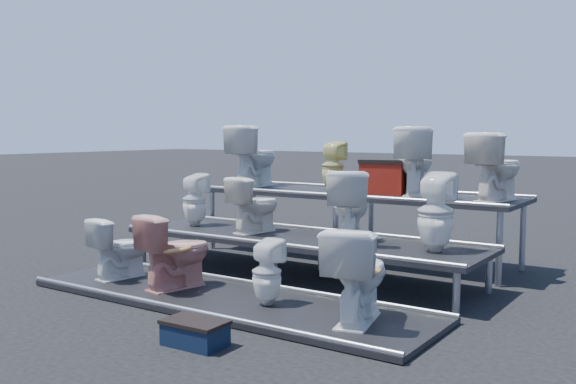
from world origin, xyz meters
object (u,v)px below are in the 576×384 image
Objects in this scene: toilet_5 at (255,204)px; toilet_1 at (176,251)px; toilet_0 at (121,248)px; toilet_3 at (357,274)px; toilet_4 at (195,200)px; toilet_11 at (496,167)px; red_crate at (384,179)px; toilet_2 at (267,272)px; toilet_6 at (349,206)px; toilet_7 at (436,212)px; toilet_8 at (254,156)px; toilet_9 at (333,166)px; step_stool at (195,335)px; toilet_10 at (414,161)px.

toilet_1 is at bearing 98.80° from toilet_5.
toilet_5 is (0.83, 1.30, 0.40)m from toilet_0.
toilet_3 is 3.27m from toilet_4.
toilet_4 is 0.86× the size of toilet_11.
red_crate reaches higher than toilet_4.
red_crate is (-1.39, 0.03, -0.19)m from toilet_11.
toilet_0 is 1.95m from toilet_2.
red_crate is at bearing -104.32° from toilet_6.
toilet_4 is (-0.11, 1.30, 0.40)m from toilet_0.
toilet_7 is at bearing -147.18° from toilet_0.
toilet_3 is at bearing 134.94° from toilet_8.
toilet_4 is at bearing 44.13° from toilet_9.
step_stool is (-0.99, -2.38, -0.77)m from toilet_7.
toilet_3 reaches higher than toilet_1.
toilet_2 is 3.48m from toilet_8.
step_stool is (2.22, -3.68, -1.20)m from toilet_8.
red_crate is at bearing 91.21° from step_stool.
step_stool is at bearing 161.86° from toilet_0.
toilet_10 is (-0.78, 1.30, 0.43)m from toilet_7.
step_stool is at bearing 65.23° from toilet_7.
toilet_0 is 3.34m from toilet_7.
toilet_1 is 0.94× the size of toilet_3.
toilet_2 is at bearing 59.68° from toilet_6.
toilet_10 reaches higher than red_crate.
toilet_0 is at bearing -136.30° from red_crate.
toilet_9 is at bearing -93.47° from toilet_5.
toilet_0 is 4.24m from toilet_11.
toilet_0 is at bearing 150.26° from step_stool.
toilet_4 reaches higher than step_stool.
toilet_1 reaches higher than toilet_2.
toilet_9 is (1.29, 0.00, -0.10)m from toilet_8.
toilet_9 is 0.78× the size of toilet_10.
toilet_11 is at bearing -118.61° from toilet_2.
toilet_0 is 2.95m from toilet_9.
red_crate is (1.96, 1.33, 0.26)m from toilet_4.
toilet_8 is (-0.99, 1.30, 0.50)m from toilet_5.
toilet_2 is 3.03m from toilet_11.
toilet_9 is at bearing 171.06° from red_crate.
toilet_5 is 0.78× the size of toilet_10.
toilet_7 is 2.33m from toilet_9.
toilet_9 is (1.24, 1.30, 0.40)m from toilet_4.
red_crate is (1.85, 2.63, 0.66)m from toilet_0.
toilet_8 reaches higher than toilet_11.
red_crate reaches higher than toilet_6.
red_crate reaches higher than toilet_2.
toilet_9 reaches higher than toilet_1.
toilet_7 is at bearing -178.62° from toilet_4.
red_crate is at bearing -117.90° from toilet_5.
toilet_5 is at bearing 115.20° from step_stool.
step_stool is at bearing 39.88° from toilet_3.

